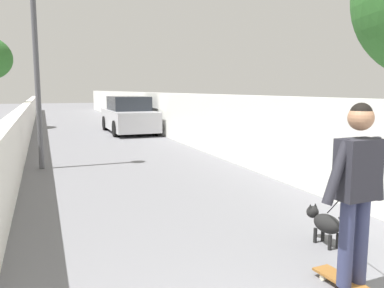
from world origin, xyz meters
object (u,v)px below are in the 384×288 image
object	(u,v)px
car_near	(129,116)
lamp_post	(34,29)
dog	(325,222)
skateboard	(351,285)
person_skateboarder	(357,181)

from	to	relation	value
car_near	lamp_post	bearing A→B (deg)	153.20
lamp_post	car_near	size ratio (longest dim) A/B	1.07
lamp_post	dog	distance (m)	7.39
skateboard	lamp_post	bearing A→B (deg)	20.61
skateboard	car_near	world-z (taller)	car_near
dog	car_near	size ratio (longest dim) A/B	0.30
lamp_post	skateboard	world-z (taller)	lamp_post
person_skateboarder	dog	bearing A→B (deg)	-27.46
lamp_post	skateboard	size ratio (longest dim) A/B	5.77
person_skateboarder	lamp_post	bearing A→B (deg)	20.61
skateboard	dog	world-z (taller)	dog
skateboard	person_skateboarder	xyz separation A→B (m)	(-0.00, 0.00, 0.98)
skateboard	car_near	distance (m)	14.00
skateboard	car_near	bearing A→B (deg)	-3.54
skateboard	person_skateboarder	distance (m)	0.98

